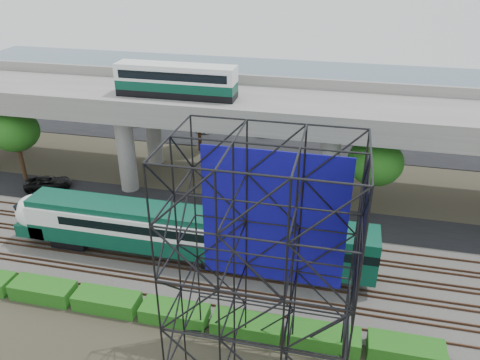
# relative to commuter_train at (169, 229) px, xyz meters

# --- Properties ---
(ground) EXTENTS (140.00, 140.00, 0.00)m
(ground) POSITION_rel_commuter_train_xyz_m (1.63, -2.00, -2.88)
(ground) COLOR #474233
(ground) RESTS_ON ground
(ballast_bed) EXTENTS (90.00, 12.00, 0.20)m
(ballast_bed) POSITION_rel_commuter_train_xyz_m (1.63, 0.00, -2.78)
(ballast_bed) COLOR slate
(ballast_bed) RESTS_ON ground
(service_road) EXTENTS (90.00, 5.00, 0.08)m
(service_road) POSITION_rel_commuter_train_xyz_m (1.63, 8.50, -2.84)
(service_road) COLOR black
(service_road) RESTS_ON ground
(parking_lot) EXTENTS (90.00, 18.00, 0.08)m
(parking_lot) POSITION_rel_commuter_train_xyz_m (1.63, 32.00, -2.84)
(parking_lot) COLOR black
(parking_lot) RESTS_ON ground
(harbor_water) EXTENTS (140.00, 40.00, 0.03)m
(harbor_water) POSITION_rel_commuter_train_xyz_m (1.63, 54.00, -2.87)
(harbor_water) COLOR slate
(harbor_water) RESTS_ON ground
(rail_tracks) EXTENTS (90.00, 9.52, 0.16)m
(rail_tracks) POSITION_rel_commuter_train_xyz_m (1.63, -0.00, -2.60)
(rail_tracks) COLOR #472D1E
(rail_tracks) RESTS_ON ballast_bed
(commuter_train) EXTENTS (29.30, 3.06, 4.30)m
(commuter_train) POSITION_rel_commuter_train_xyz_m (0.00, 0.00, 0.00)
(commuter_train) COLOR black
(commuter_train) RESTS_ON rail_tracks
(overpass) EXTENTS (80.00, 12.00, 12.40)m
(overpass) POSITION_rel_commuter_train_xyz_m (1.22, 14.00, 5.33)
(overpass) COLOR #9E9B93
(overpass) RESTS_ON ground
(scaffold_tower) EXTENTS (9.36, 6.36, 15.00)m
(scaffold_tower) POSITION_rel_commuter_train_xyz_m (9.22, -9.98, 4.59)
(scaffold_tower) COLOR black
(scaffold_tower) RESTS_ON ground
(hedge_strip) EXTENTS (34.60, 1.80, 1.20)m
(hedge_strip) POSITION_rel_commuter_train_xyz_m (2.63, -6.30, -2.32)
(hedge_strip) COLOR #155B14
(hedge_strip) RESTS_ON ground
(trees) EXTENTS (40.94, 16.94, 7.69)m
(trees) POSITION_rel_commuter_train_xyz_m (-3.04, 14.17, 2.69)
(trees) COLOR #382314
(trees) RESTS_ON ground
(suv) EXTENTS (5.10, 3.78, 1.29)m
(suv) POSITION_rel_commuter_train_xyz_m (-16.64, 8.59, -2.16)
(suv) COLOR black
(suv) RESTS_ON service_road
(parked_cars) EXTENTS (35.85, 9.63, 1.28)m
(parked_cars) POSITION_rel_commuter_train_xyz_m (2.15, 31.68, -2.20)
(parked_cars) COLOR white
(parked_cars) RESTS_ON parking_lot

